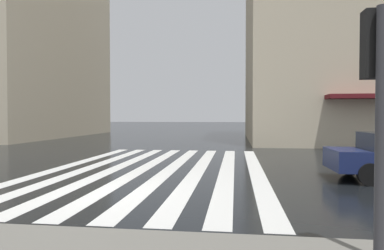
{
  "coord_description": "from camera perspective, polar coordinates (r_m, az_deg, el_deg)",
  "views": [
    {
      "loc": [
        -7.97,
        -3.17,
        1.87
      ],
      "look_at": [
        5.92,
        -1.37,
        1.53
      ],
      "focal_mm": 31.66,
      "sensor_mm": 36.0,
      "label": 1
    }
  ],
  "objects": [
    {
      "name": "zebra_crossing",
      "position": [
        12.43,
        -5.76,
        -7.23
      ],
      "size": [
        13.0,
        7.5,
        0.01
      ],
      "color": "silver",
      "rests_on": "ground_plane"
    },
    {
      "name": "traffic_signal_post",
      "position": [
        4.77,
        28.68,
        6.98
      ],
      "size": [
        0.44,
        0.3,
        3.04
      ],
      "color": "#333338",
      "rests_on": "sidewalk_pavement"
    },
    {
      "name": "ground_plane",
      "position": [
        8.78,
        -14.24,
        -10.94
      ],
      "size": [
        220.0,
        220.0,
        0.0
      ],
      "primitive_type": "plane",
      "color": "black"
    }
  ]
}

